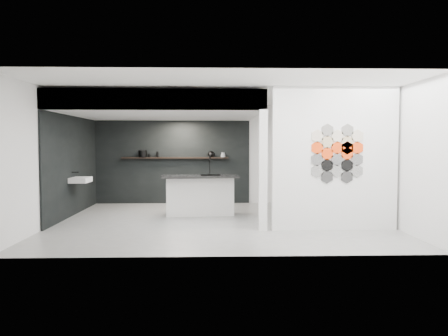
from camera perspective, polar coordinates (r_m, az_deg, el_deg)
floor at (r=9.60m, az=-0.55°, el=-7.00°), size 7.00×6.00×0.01m
partition_panel at (r=8.80m, az=14.24°, el=1.19°), size 2.45×0.15×2.80m
bay_clad_back at (r=12.48m, az=-6.81°, el=0.77°), size 4.40×0.04×2.35m
bay_clad_left at (r=10.96m, az=-19.11°, el=0.30°), size 0.04×4.00×2.35m
bulkhead at (r=10.55m, az=-7.81°, el=7.81°), size 4.40×4.00×0.40m
corner_column at (r=8.53m, az=5.11°, el=-0.30°), size 0.16×0.16×2.35m
fascia_beam at (r=8.65m, az=-9.18°, el=8.84°), size 4.40×0.16×0.40m
wall_basin at (r=10.73m, az=-18.23°, el=-1.48°), size 0.40×0.60×0.12m
display_shelf at (r=12.36m, az=-6.40°, el=1.33°), size 3.00×0.15×0.04m
kitchen_island at (r=10.41m, az=-3.18°, el=-3.48°), size 1.85×0.94×1.44m
stockpot at (r=12.47m, az=-10.56°, el=1.85°), size 0.25×0.25×0.19m
kettle at (r=12.32m, az=-1.68°, el=1.83°), size 0.25×0.25×0.17m
glass_bowl at (r=12.33m, az=-0.13°, el=1.65°), size 0.13×0.13×0.09m
glass_vase at (r=12.32m, az=-0.13°, el=1.74°), size 0.09×0.09×0.13m
bottle_dark at (r=12.41m, az=-8.69°, el=1.78°), size 0.07×0.07×0.16m
utensil_cup at (r=12.44m, az=-9.75°, el=1.62°), size 0.09×0.09×0.09m
hex_tile_cluster at (r=8.72m, az=14.62°, el=1.86°), size 1.04×0.02×1.16m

